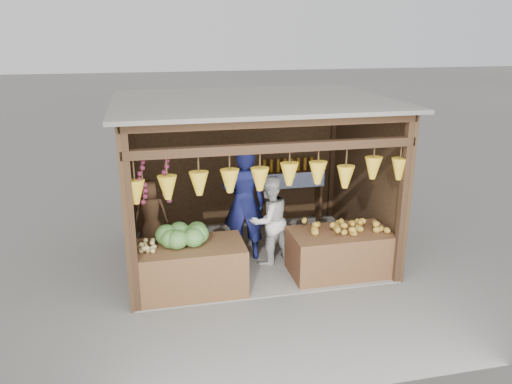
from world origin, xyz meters
TOP-DOWN VIEW (x-y plane):
  - ground at (0.00, 0.00)m, footprint 80.00×80.00m
  - stall_structure at (-0.03, -0.04)m, footprint 4.30×3.30m
  - back_shelf at (1.05, 1.28)m, footprint 1.25×0.32m
  - counter_left at (-1.18, -1.07)m, footprint 1.61×0.85m
  - counter_right at (1.17, -0.99)m, footprint 1.54×0.85m
  - stool at (-1.68, 0.14)m, footprint 0.30×0.30m
  - man_standing at (-0.17, -0.11)m, footprint 0.79×0.60m
  - woman_standing at (0.19, -0.37)m, footprint 0.89×0.81m
  - vendor_seated at (-1.68, 0.14)m, footprint 0.56×0.38m
  - melon_pile at (-1.24, -1.00)m, footprint 1.00×0.50m
  - tanfruit_pile at (-1.76, -1.07)m, footprint 0.34×0.40m
  - mango_pile at (1.25, -0.97)m, footprint 1.40×0.64m

SIDE VIEW (x-z plane):
  - ground at x=0.00m, z-range 0.00..0.00m
  - stool at x=-1.68m, z-range 0.00..0.28m
  - counter_right at x=1.17m, z-range 0.00..0.71m
  - counter_left at x=-1.18m, z-range 0.00..0.74m
  - woman_standing at x=0.19m, z-range 0.00..1.50m
  - tanfruit_pile at x=-1.76m, z-range 0.74..0.87m
  - mango_pile at x=1.25m, z-range 0.71..0.93m
  - vendor_seated at x=-1.68m, z-range 0.28..1.39m
  - back_shelf at x=1.05m, z-range 0.21..1.54m
  - melon_pile at x=-1.24m, z-range 0.74..1.06m
  - man_standing at x=-0.17m, z-range 0.00..1.95m
  - stall_structure at x=-0.03m, z-range 0.34..3.00m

